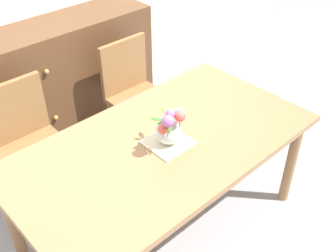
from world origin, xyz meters
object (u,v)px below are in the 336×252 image
(dining_table, at_px, (163,152))
(dresser, at_px, (71,79))
(chair_right, at_px, (134,90))
(flower_vase, at_px, (169,128))
(chair_left, at_px, (28,138))

(dining_table, xyz_separation_m, dresser, (0.19, 1.33, -0.15))
(chair_right, height_order, flower_vase, flower_vase)
(dining_table, xyz_separation_m, chair_left, (-0.45, 0.83, -0.13))
(chair_left, bearing_deg, chair_right, -180.00)
(dresser, bearing_deg, chair_right, -62.95)
(flower_vase, bearing_deg, chair_right, 63.09)
(dining_table, height_order, dresser, dresser)
(dining_table, relative_size, chair_right, 1.98)
(dining_table, bearing_deg, flower_vase, -80.05)
(dining_table, relative_size, flower_vase, 6.90)
(chair_right, bearing_deg, chair_left, 0.00)
(chair_left, bearing_deg, flower_vase, 117.73)
(chair_right, bearing_deg, dresser, -62.95)
(chair_left, bearing_deg, dining_table, 118.59)
(dining_table, relative_size, dresser, 1.27)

